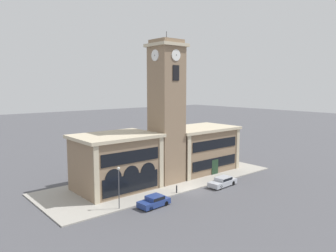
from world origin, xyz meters
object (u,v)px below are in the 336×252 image
(fire_hydrant, at_px, (219,178))
(street_lamp, at_px, (119,181))
(bollard, at_px, (177,189))
(parked_car_near, at_px, (154,201))
(parked_car_mid, at_px, (223,181))

(fire_hydrant, bearing_deg, street_lamp, 179.36)
(street_lamp, height_order, bollard, street_lamp)
(parked_car_near, xyz_separation_m, fire_hydrant, (13.95, 1.67, -0.13))
(parked_car_near, height_order, fire_hydrant, parked_car_near)
(bollard, bearing_deg, parked_car_mid, -13.29)
(parked_car_near, bearing_deg, bollard, -164.94)
(fire_hydrant, bearing_deg, bollard, 179.25)
(parked_car_near, relative_size, street_lamp, 0.81)
(fire_hydrant, bearing_deg, parked_car_mid, -124.90)
(parked_car_near, xyz_separation_m, bollard, (5.26, 1.78, -0.03))
(parked_car_near, distance_m, street_lamp, 5.15)
(street_lamp, xyz_separation_m, fire_hydrant, (17.80, -0.20, -2.98))
(parked_car_near, relative_size, parked_car_mid, 0.84)
(parked_car_near, xyz_separation_m, street_lamp, (-3.86, 1.86, 2.85))
(parked_car_mid, relative_size, street_lamp, 0.97)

